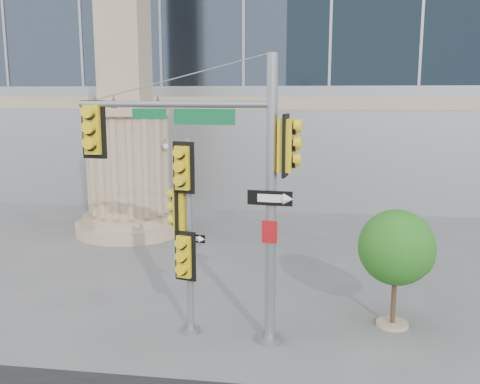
# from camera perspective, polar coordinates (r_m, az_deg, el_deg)

# --- Properties ---
(ground) EXTENTS (120.00, 120.00, 0.00)m
(ground) POSITION_cam_1_polar(r_m,az_deg,el_deg) (12.92, 0.56, -15.31)
(ground) COLOR #545456
(ground) RESTS_ON ground
(monument) EXTENTS (4.40, 4.40, 16.60)m
(monument) POSITION_cam_1_polar(r_m,az_deg,el_deg) (21.89, -12.08, 9.91)
(monument) COLOR tan
(monument) RESTS_ON ground
(main_signal_pole) EXTENTS (4.99, 0.92, 6.46)m
(main_signal_pole) POSITION_cam_1_polar(r_m,az_deg,el_deg) (11.86, -2.19, 2.64)
(main_signal_pole) COLOR slate
(main_signal_pole) RESTS_ON ground
(secondary_signal_pole) EXTENTS (0.80, 0.71, 4.64)m
(secondary_signal_pole) POSITION_cam_1_polar(r_m,az_deg,el_deg) (12.30, -5.89, -3.18)
(secondary_signal_pole) COLOR slate
(secondary_signal_pole) RESTS_ON ground
(street_tree) EXTENTS (1.87, 1.82, 2.91)m
(street_tree) POSITION_cam_1_polar(r_m,az_deg,el_deg) (13.42, 16.47, -6.01)
(street_tree) COLOR tan
(street_tree) RESTS_ON ground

